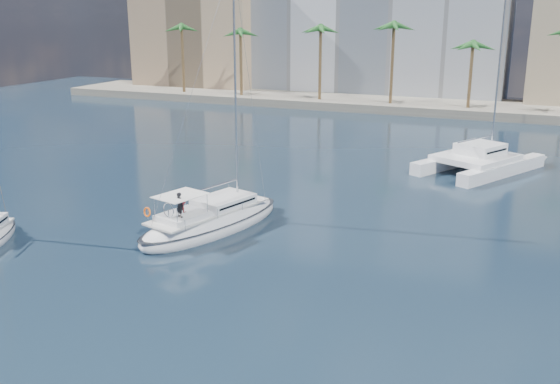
% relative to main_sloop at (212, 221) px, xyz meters
% --- Properties ---
extents(ground, '(160.00, 160.00, 0.00)m').
position_rel_main_sloop_xyz_m(ground, '(4.68, -3.24, -0.54)').
color(ground, black).
rests_on(ground, ground).
extents(quay, '(120.00, 14.00, 1.20)m').
position_rel_main_sloop_xyz_m(quay, '(4.68, 57.76, 0.06)').
color(quay, gray).
rests_on(quay, ground).
extents(building_modern, '(42.00, 16.00, 28.00)m').
position_rel_main_sloop_xyz_m(building_modern, '(-7.32, 69.76, 13.46)').
color(building_modern, white).
rests_on(building_modern, ground).
extents(building_tan_left, '(22.00, 14.00, 22.00)m').
position_rel_main_sloop_xyz_m(building_tan_left, '(-37.32, 65.76, 10.46)').
color(building_tan_left, tan).
rests_on(building_tan_left, ground).
extents(palm_left, '(3.60, 3.60, 12.30)m').
position_rel_main_sloop_xyz_m(palm_left, '(-29.32, 53.76, 9.74)').
color(palm_left, brown).
rests_on(palm_left, ground).
extents(palm_centre, '(3.60, 3.60, 12.30)m').
position_rel_main_sloop_xyz_m(palm_centre, '(4.68, 53.76, 9.74)').
color(palm_centre, brown).
rests_on(palm_centre, ground).
extents(main_sloop, '(6.96, 12.60, 17.83)m').
position_rel_main_sloop_xyz_m(main_sloop, '(0.00, 0.00, 0.00)').
color(main_sloop, white).
rests_on(main_sloop, ground).
extents(catamaran, '(10.85, 13.41, 17.49)m').
position_rel_main_sloop_xyz_m(catamaran, '(14.45, 22.95, 0.61)').
color(catamaran, white).
rests_on(catamaran, ground).
extents(seagull, '(1.05, 0.45, 0.19)m').
position_rel_main_sloop_xyz_m(seagull, '(-2.69, -1.37, -0.00)').
color(seagull, silver).
rests_on(seagull, ground).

